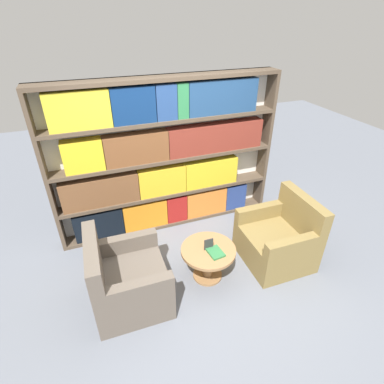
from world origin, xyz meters
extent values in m
plane|color=slate|center=(0.00, 0.00, 0.00)|extent=(14.00, 14.00, 0.00)
cube|color=silver|center=(0.00, 1.55, 1.12)|extent=(3.27, 0.05, 2.25)
cube|color=brown|center=(-1.61, 1.42, 1.12)|extent=(0.05, 0.30, 2.25)
cube|color=brown|center=(1.61, 1.42, 1.12)|extent=(0.05, 0.30, 2.25)
cube|color=brown|center=(0.00, 1.42, 0.03)|extent=(3.17, 0.30, 0.05)
cube|color=brown|center=(0.00, 1.42, 0.56)|extent=(3.17, 0.30, 0.05)
cube|color=brown|center=(0.00, 1.42, 1.12)|extent=(3.17, 0.30, 0.05)
cube|color=brown|center=(0.00, 1.42, 1.69)|extent=(3.17, 0.30, 0.05)
cube|color=brown|center=(0.00, 1.42, 2.22)|extent=(3.17, 0.30, 0.05)
cube|color=black|center=(-1.09, 1.40, 0.27)|extent=(0.70, 0.20, 0.44)
cube|color=orange|center=(-0.41, 1.40, 0.27)|extent=(0.66, 0.20, 0.44)
cube|color=maroon|center=(0.09, 1.40, 0.27)|extent=(0.32, 0.20, 0.44)
cube|color=orange|center=(0.60, 1.40, 0.27)|extent=(0.68, 0.20, 0.44)
cube|color=navy|center=(1.13, 1.40, 0.27)|extent=(0.36, 0.20, 0.44)
cube|color=brown|center=(-0.99, 1.40, 0.80)|extent=(1.05, 0.20, 0.42)
cube|color=gold|center=(-0.11, 1.40, 0.80)|extent=(0.70, 0.20, 0.42)
cube|color=gold|center=(0.67, 1.40, 0.80)|extent=(0.84, 0.20, 0.42)
cube|color=gold|center=(-1.12, 1.40, 1.36)|extent=(0.50, 0.20, 0.41)
cube|color=brown|center=(-0.43, 1.40, 1.36)|extent=(0.86, 0.20, 0.41)
cube|color=maroon|center=(0.73, 1.40, 1.36)|extent=(1.45, 0.20, 0.41)
cube|color=gold|center=(-1.07, 1.40, 1.94)|extent=(0.73, 0.20, 0.45)
cube|color=navy|center=(-0.42, 1.40, 1.94)|extent=(0.55, 0.20, 0.45)
cube|color=navy|center=(0.00, 1.40, 1.94)|extent=(0.27, 0.20, 0.45)
cube|color=#2B7846|center=(0.22, 1.40, 1.94)|extent=(0.15, 0.20, 0.45)
cube|color=navy|center=(0.80, 1.40, 1.94)|extent=(1.01, 0.20, 0.45)
cube|color=brown|center=(-0.86, 0.11, 0.22)|extent=(0.84, 0.89, 0.43)
cube|color=brown|center=(-1.20, 0.12, 0.68)|extent=(0.16, 0.88, 0.49)
cube|color=brown|center=(-0.80, -0.27, 0.54)|extent=(0.68, 0.13, 0.21)
cube|color=brown|center=(-0.79, 0.48, 0.54)|extent=(0.68, 0.13, 0.21)
cube|color=olive|center=(1.08, 0.11, 0.22)|extent=(0.83, 0.88, 0.43)
cube|color=olive|center=(1.42, 0.10, 0.68)|extent=(0.15, 0.87, 0.49)
cube|color=olive|center=(1.02, 0.49, 0.54)|extent=(0.68, 0.13, 0.21)
cube|color=olive|center=(1.01, -0.27, 0.54)|extent=(0.68, 0.13, 0.21)
cylinder|color=olive|center=(0.11, 0.13, 0.21)|extent=(0.12, 0.12, 0.42)
cylinder|color=olive|center=(0.11, 0.13, 0.01)|extent=(0.37, 0.37, 0.03)
cylinder|color=olive|center=(0.11, 0.13, 0.44)|extent=(0.68, 0.68, 0.04)
cube|color=black|center=(0.11, 0.13, 0.46)|extent=(0.07, 0.06, 0.01)
cube|color=#2D2D2D|center=(0.11, 0.13, 0.53)|extent=(0.11, 0.01, 0.15)
cube|color=#2D703D|center=(0.16, 0.03, 0.47)|extent=(0.18, 0.23, 0.03)
camera|label=1|loc=(-1.04, -2.38, 2.95)|focal=28.00mm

